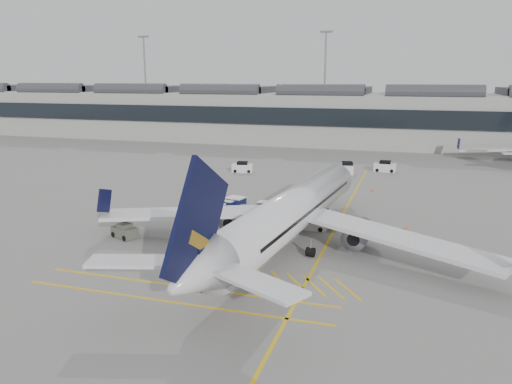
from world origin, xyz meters
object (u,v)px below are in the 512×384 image
(ramp_agent_a, at_px, (305,215))
(ramp_agent_b, at_px, (287,221))
(belt_loader, at_px, (307,222))
(pushback_tug, at_px, (125,231))
(baggage_cart_a, at_px, (228,207))
(airliner_main, at_px, (290,213))

(ramp_agent_a, xyz_separation_m, ramp_agent_b, (-1.11, -2.91, 0.12))
(belt_loader, bearing_deg, pushback_tug, -147.40)
(belt_loader, distance_m, ramp_agent_b, 2.14)
(baggage_cart_a, distance_m, pushback_tug, 11.62)
(ramp_agent_b, bearing_deg, belt_loader, -151.37)
(ramp_agent_a, bearing_deg, belt_loader, -133.52)
(ramp_agent_b, xyz_separation_m, pushback_tug, (-13.71, -6.70, -0.31))
(belt_loader, distance_m, pushback_tug, 17.34)
(airliner_main, distance_m, ramp_agent_b, 5.16)
(airliner_main, distance_m, baggage_cart_a, 11.48)
(ramp_agent_a, relative_size, ramp_agent_b, 0.87)
(belt_loader, relative_size, pushback_tug, 1.77)
(airliner_main, bearing_deg, belt_loader, 92.69)
(baggage_cart_a, distance_m, ramp_agent_b, 7.72)
(airliner_main, relative_size, pushback_tug, 14.14)
(ramp_agent_a, distance_m, pushback_tug, 17.66)
(belt_loader, height_order, ramp_agent_a, belt_loader)
(belt_loader, xyz_separation_m, baggage_cart_a, (-8.86, 1.65, 0.40))
(belt_loader, height_order, pushback_tug, belt_loader)
(baggage_cart_a, bearing_deg, belt_loader, 3.44)
(ramp_agent_b, distance_m, pushback_tug, 15.26)
(ramp_agent_a, distance_m, ramp_agent_b, 3.12)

